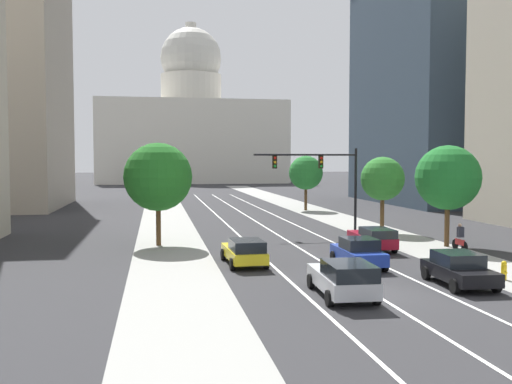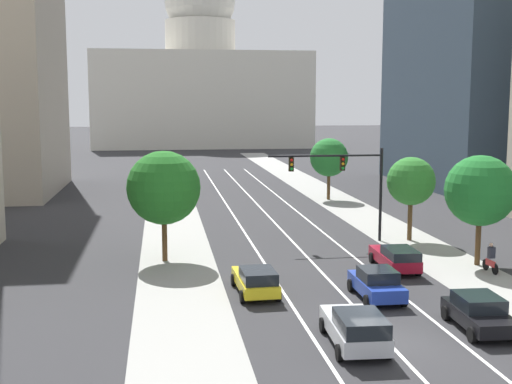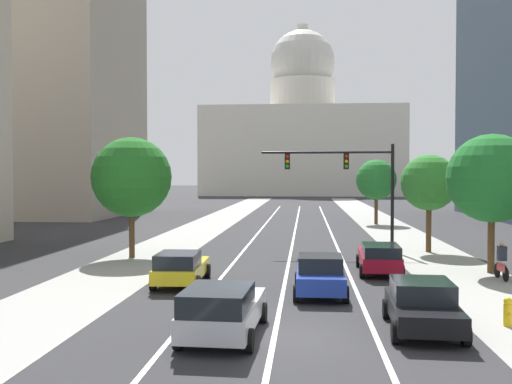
# 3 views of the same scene
# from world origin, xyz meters

# --- Properties ---
(ground_plane) EXTENTS (400.00, 400.00, 0.00)m
(ground_plane) POSITION_xyz_m (0.00, 40.00, 0.00)
(ground_plane) COLOR #2B2B2D
(sidewalk_left) EXTENTS (4.57, 130.00, 0.01)m
(sidewalk_left) POSITION_xyz_m (-8.11, 35.00, 0.01)
(sidewalk_left) COLOR gray
(sidewalk_left) RESTS_ON ground
(sidewalk_right) EXTENTS (4.57, 130.00, 0.01)m
(sidewalk_right) POSITION_xyz_m (8.11, 35.00, 0.01)
(sidewalk_right) COLOR gray
(sidewalk_right) RESTS_ON ground
(lane_stripe_left) EXTENTS (0.16, 90.00, 0.01)m
(lane_stripe_left) POSITION_xyz_m (-2.91, 25.00, 0.01)
(lane_stripe_left) COLOR white
(lane_stripe_left) RESTS_ON ground
(lane_stripe_center) EXTENTS (0.16, 90.00, 0.01)m
(lane_stripe_center) POSITION_xyz_m (0.00, 25.00, 0.01)
(lane_stripe_center) COLOR white
(lane_stripe_center) RESTS_ON ground
(lane_stripe_right) EXTENTS (0.16, 90.00, 0.01)m
(lane_stripe_right) POSITION_xyz_m (2.91, 25.00, 0.01)
(lane_stripe_right) COLOR white
(lane_stripe_right) RESTS_ON ground
(office_tower_far_left) EXTENTS (14.55, 21.06, 35.93)m
(office_tower_far_left) POSITION_xyz_m (-27.06, 49.21, 18.00)
(office_tower_far_left) COLOR #9E9384
(office_tower_far_left) RESTS_ON ground
(capitol_building) EXTENTS (45.55, 25.67, 39.98)m
(capitol_building) POSITION_xyz_m (0.00, 123.14, 13.41)
(capitol_building) COLOR beige
(capitol_building) RESTS_ON ground
(car_blue) EXTENTS (2.03, 4.18, 1.56)m
(car_blue) POSITION_xyz_m (1.45, 5.91, 0.79)
(car_blue) COLOR #1E389E
(car_blue) RESTS_ON ground
(car_black) EXTENTS (2.25, 4.28, 1.49)m
(car_black) POSITION_xyz_m (4.37, 0.95, 0.77)
(car_black) COLOR black
(car_black) RESTS_ON ground
(car_yellow) EXTENTS (2.12, 4.62, 1.46)m
(car_yellow) POSITION_xyz_m (-4.36, 7.46, 0.76)
(car_yellow) COLOR yellow
(car_yellow) RESTS_ON ground
(car_crimson) EXTENTS (2.11, 4.84, 1.46)m
(car_crimson) POSITION_xyz_m (4.35, 11.16, 0.78)
(car_crimson) COLOR maroon
(car_crimson) RESTS_ON ground
(car_silver) EXTENTS (2.27, 4.71, 1.57)m
(car_silver) POSITION_xyz_m (-1.47, -0.35, 0.82)
(car_silver) COLOR #B2B5BA
(car_silver) RESTS_ON ground
(traffic_signal_mast) EXTENTS (8.05, 0.39, 6.53)m
(traffic_signal_mast) POSITION_xyz_m (3.57, 19.29, 4.71)
(traffic_signal_mast) COLOR black
(traffic_signal_mast) RESTS_ON ground
(fire_hydrant) EXTENTS (0.26, 0.35, 0.91)m
(fire_hydrant) POSITION_xyz_m (7.08, 1.66, 0.46)
(fire_hydrant) COLOR yellow
(fire_hydrant) RESTS_ON ground
(cyclist) EXTENTS (0.37, 1.70, 1.72)m
(cyclist) POSITION_xyz_m (9.55, 9.93, 0.85)
(cyclist) COLOR black
(cyclist) RESTS_ON ground
(street_tree_near_right) EXTENTS (3.78, 3.78, 6.11)m
(street_tree_near_right) POSITION_xyz_m (7.49, 39.16, 4.20)
(street_tree_near_right) COLOR #51381E
(street_tree_near_right) RESTS_ON ground
(street_tree_far_right) EXTENTS (4.19, 4.19, 6.60)m
(street_tree_far_right) POSITION_xyz_m (9.64, 11.74, 4.49)
(street_tree_far_right) COLOR #51381E
(street_tree_far_right) RESTS_ON ground
(street_tree_mid_right) EXTENTS (3.38, 3.38, 5.89)m
(street_tree_mid_right) POSITION_xyz_m (8.27, 19.22, 4.18)
(street_tree_mid_right) COLOR #51381E
(street_tree_mid_right) RESTS_ON ground
(street_tree_mid_left) EXTENTS (4.48, 4.48, 6.78)m
(street_tree_mid_left) POSITION_xyz_m (-8.86, 15.44, 4.52)
(street_tree_mid_left) COLOR #51381E
(street_tree_mid_left) RESTS_ON ground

